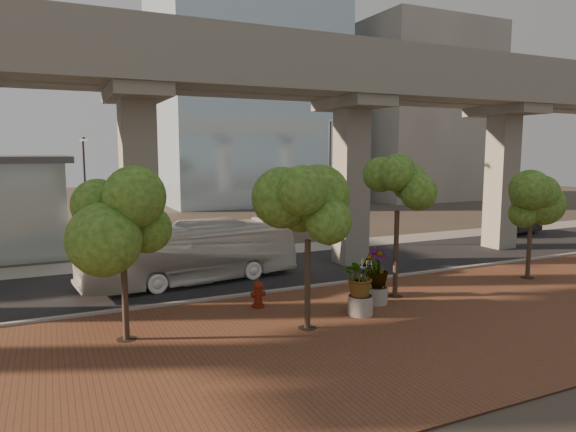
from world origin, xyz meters
name	(u,v)px	position (x,y,z in m)	size (l,w,h in m)	color
ground	(270,282)	(0.00, 0.00, 0.00)	(160.00, 160.00, 0.00)	#362F27
brick_plaza	(355,331)	(0.00, -8.00, 0.03)	(70.00, 13.00, 0.06)	brown
asphalt_road	(256,273)	(0.00, 2.00, 0.02)	(90.00, 8.00, 0.04)	black
curb_strip	(287,290)	(0.00, -2.00, 0.08)	(70.00, 0.25, 0.16)	gray
far_sidewalk	(224,255)	(0.00, 7.50, 0.03)	(90.00, 3.00, 0.06)	gray
transit_viaduct	(255,138)	(0.00, 2.00, 7.29)	(72.00, 5.60, 12.40)	gray
midrise_block	(416,113)	(38.00, 36.00, 12.00)	(18.00, 16.00, 24.00)	#9B968B
transit_bus	(191,253)	(-3.66, 1.47, 1.53)	(2.57, 10.95, 3.05)	silver
parked_car	(516,224)	(23.67, 5.51, 0.83)	(1.74, 5.03, 1.65)	black
fire_hydrant	(258,294)	(-2.20, -3.88, 0.63)	(0.59, 0.53, 1.18)	maroon
planter_front	(361,279)	(1.16, -6.55, 1.54)	(2.22, 2.22, 2.44)	gray
planter_right	(377,270)	(2.65, -5.54, 1.52)	(2.26, 2.26, 2.42)	gray
planter_left	(368,266)	(3.00, -4.35, 1.45)	(2.08, 2.08, 2.29)	gray
street_tree_far_west	(122,217)	(-7.76, -5.41, 4.36)	(3.90, 3.90, 6.10)	#463428
street_tree_near_west	(308,212)	(-1.50, -7.06, 4.40)	(3.52, 3.52, 5.96)	#463428
street_tree_near_east	(398,189)	(4.03, -5.00, 4.95)	(3.41, 3.41, 6.47)	#463428
street_tree_far_east	(532,204)	(12.37, -5.11, 3.95)	(3.28, 3.28, 5.40)	#463428
streetlamp_west	(85,194)	(-8.14, 6.81, 4.27)	(0.36, 1.06, 7.32)	#303035
streetlamp_east	(330,174)	(7.64, 7.31, 5.09)	(0.43, 1.26, 8.72)	#2A2A2F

